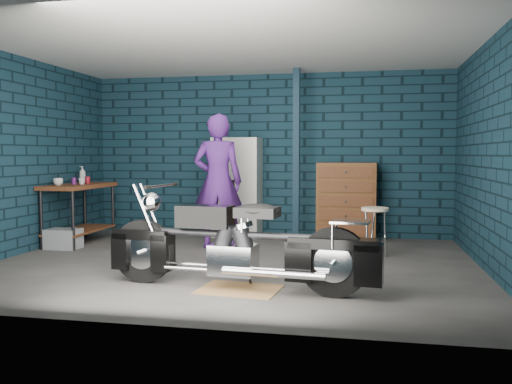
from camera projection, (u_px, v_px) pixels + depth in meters
ground at (232, 264)px, 6.76m from camera, size 6.00×6.00×0.00m
room_walls at (242, 114)px, 7.16m from camera, size 6.02×5.01×2.71m
support_post at (296, 155)px, 8.46m from camera, size 0.10×0.10×2.70m
workbench at (79, 214)px, 8.30m from camera, size 0.60×1.40×0.91m
drip_mat at (239, 289)px, 5.47m from camera, size 0.86×0.68×0.01m
motorcycle at (239, 238)px, 5.43m from camera, size 2.46×0.89×1.06m
person at (218, 181)px, 7.86m from camera, size 0.77×0.56×1.95m
storage_bin at (63, 239)px, 7.83m from camera, size 0.46×0.33×0.29m
locker at (237, 187)px, 8.97m from camera, size 0.76×0.55×1.64m
tool_chest at (346, 201)px, 8.63m from camera, size 0.92×0.51×1.23m
shop_stool at (375, 232)px, 7.20m from camera, size 0.45×0.45×0.66m
cup_a at (58, 182)px, 7.92m from camera, size 0.15×0.15×0.11m
cup_b at (82, 181)px, 8.17m from camera, size 0.12×0.12×0.09m
mug_purple at (74, 181)px, 8.21m from camera, size 0.08×0.08×0.10m
mug_red at (88, 180)px, 8.45m from camera, size 0.10×0.10×0.11m
bottle at (82, 175)px, 8.62m from camera, size 0.14×0.14×0.27m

